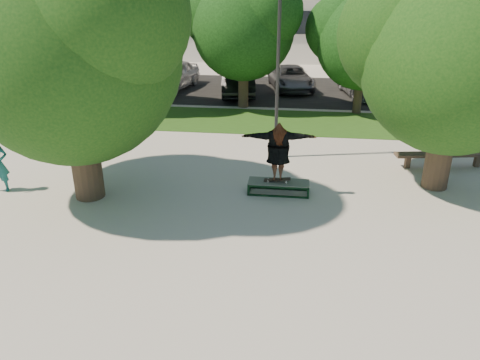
# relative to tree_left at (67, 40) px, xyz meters

# --- Properties ---
(ground) EXTENTS (120.00, 120.00, 0.00)m
(ground) POSITION_rel_tree_left_xyz_m (4.29, -1.09, -4.42)
(ground) COLOR #AFA7A1
(ground) RESTS_ON ground
(grass_strip) EXTENTS (30.00, 4.00, 0.02)m
(grass_strip) POSITION_rel_tree_left_xyz_m (5.29, 8.41, -4.41)
(grass_strip) COLOR #254714
(grass_strip) RESTS_ON ground
(asphalt_strip) EXTENTS (40.00, 8.00, 0.01)m
(asphalt_strip) POSITION_rel_tree_left_xyz_m (4.29, 14.91, -4.42)
(asphalt_strip) COLOR black
(asphalt_strip) RESTS_ON ground
(tree_left) EXTENTS (6.96, 5.95, 7.12)m
(tree_left) POSITION_rel_tree_left_xyz_m (0.00, 0.00, 0.00)
(tree_left) COLOR #38281E
(tree_left) RESTS_ON ground
(tree_right) EXTENTS (6.24, 5.33, 6.51)m
(tree_right) POSITION_rel_tree_left_xyz_m (10.21, 1.99, -0.33)
(tree_right) COLOR #38281E
(tree_right) RESTS_ON ground
(bg_tree_left) EXTENTS (5.28, 4.51, 5.77)m
(bg_tree_left) POSITION_rel_tree_left_xyz_m (-2.28, 9.98, -0.69)
(bg_tree_left) COLOR #38281E
(bg_tree_left) RESTS_ON ground
(bg_tree_mid) EXTENTS (5.76, 4.92, 6.24)m
(bg_tree_mid) POSITION_rel_tree_left_xyz_m (3.22, 10.98, -0.41)
(bg_tree_mid) COLOR #38281E
(bg_tree_mid) RESTS_ON ground
(bg_tree_right) EXTENTS (5.04, 4.31, 5.43)m
(bg_tree_right) POSITION_rel_tree_left_xyz_m (8.73, 10.47, -0.93)
(bg_tree_right) COLOR #38281E
(bg_tree_right) RESTS_ON ground
(lamppost) EXTENTS (0.25, 0.15, 6.11)m
(lamppost) POSITION_rel_tree_left_xyz_m (5.29, 3.91, -1.27)
(lamppost) COLOR #2D2D30
(lamppost) RESTS_ON ground
(grind_box) EXTENTS (1.80, 0.60, 0.38)m
(grind_box) POSITION_rel_tree_left_xyz_m (5.57, 0.82, -4.23)
(grind_box) COLOR #11341A
(grind_box) RESTS_ON ground
(skater_rig) EXTENTS (2.16, 0.72, 1.81)m
(skater_rig) POSITION_rel_tree_left_xyz_m (5.52, 0.82, -3.11)
(skater_rig) COLOR white
(skater_rig) RESTS_ON grind_box
(bench) EXTENTS (3.30, 0.99, 0.50)m
(bench) POSITION_rel_tree_left_xyz_m (10.97, 3.64, -4.00)
(bench) COLOR #4E3D2E
(bench) RESTS_ON ground
(car_silver_a) EXTENTS (2.70, 4.97, 1.61)m
(car_silver_a) POSITION_rel_tree_left_xyz_m (-1.27, 14.45, -3.62)
(car_silver_a) COLOR silver
(car_silver_a) RESTS_ON asphalt_strip
(car_dark) EXTENTS (2.44, 5.19, 1.64)m
(car_dark) POSITION_rel_tree_left_xyz_m (2.66, 13.74, -3.60)
(car_dark) COLOR black
(car_dark) RESTS_ON asphalt_strip
(car_grey) EXTENTS (3.07, 5.05, 1.31)m
(car_grey) POSITION_rel_tree_left_xyz_m (5.52, 15.32, -3.77)
(car_grey) COLOR slate
(car_grey) RESTS_ON asphalt_strip
(car_silver_b) EXTENTS (2.67, 4.89, 1.34)m
(car_silver_b) POSITION_rel_tree_left_xyz_m (9.42, 14.26, -3.75)
(car_silver_b) COLOR #B4B4B9
(car_silver_b) RESTS_ON asphalt_strip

